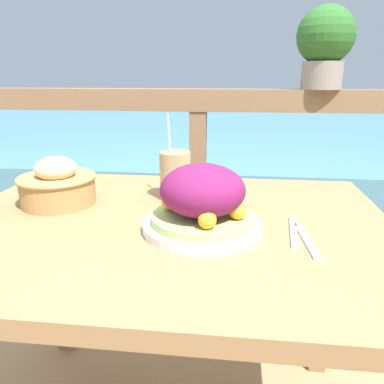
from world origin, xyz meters
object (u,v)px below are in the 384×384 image
at_px(salad_plate, 202,202).
at_px(bread_basket, 57,185).
at_px(drink_glass, 175,175).
at_px(potted_plant, 325,43).

xyz_separation_m(salad_plate, bread_basket, (-0.42, 0.14, -0.01)).
bearing_deg(drink_glass, bread_basket, -165.40).
height_order(salad_plate, potted_plant, potted_plant).
distance_m(salad_plate, bread_basket, 0.44).
bearing_deg(salad_plate, drink_glass, 114.00).
bearing_deg(salad_plate, potted_plant, 63.07).
bearing_deg(potted_plant, drink_glass, -131.47).
bearing_deg(drink_glass, potted_plant, 48.53).
height_order(drink_glass, potted_plant, potted_plant).
distance_m(salad_plate, potted_plant, 0.97).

